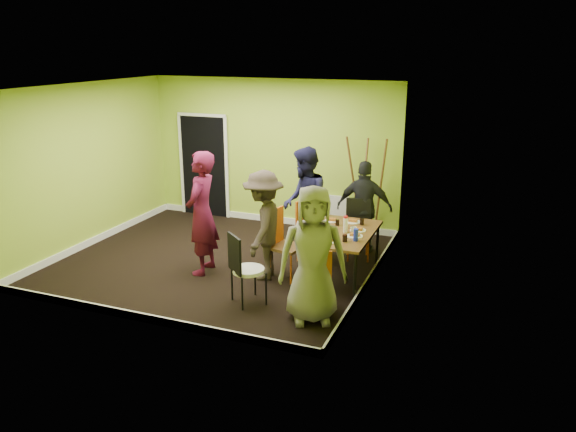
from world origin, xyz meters
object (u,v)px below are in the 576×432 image
(person_standing, at_px, (202,213))
(person_front_end, at_px, (313,255))
(chair_back_end, at_px, (358,216))
(chair_left_near, at_px, (282,239))
(person_back_end, at_px, (364,208))
(chair_left_far, at_px, (309,227))
(orange_bottle, at_px, (346,225))
(chair_front_end, at_px, (317,277))
(person_left_near, at_px, (264,225))
(chair_bentwood, at_px, (244,266))
(easel, at_px, (366,189))
(person_left_far, at_px, (304,203))
(dining_table, at_px, (342,235))
(blue_bottle, at_px, (356,235))
(thermos, at_px, (345,225))

(person_standing, xyz_separation_m, person_front_end, (2.09, -0.89, -0.06))
(chair_back_end, bearing_deg, person_standing, 20.32)
(chair_left_near, relative_size, person_back_end, 0.67)
(chair_left_far, distance_m, orange_bottle, 0.84)
(chair_front_end, xyz_separation_m, person_left_near, (-1.13, 0.85, 0.31))
(person_front_end, bearing_deg, chair_back_end, 67.85)
(chair_bentwood, height_order, easel, easel)
(chair_left_near, xyz_separation_m, person_front_end, (0.88, -1.17, 0.30))
(orange_bottle, bearing_deg, chair_left_near, -154.38)
(chair_back_end, xyz_separation_m, person_left_near, (-1.08, -1.42, 0.14))
(chair_front_end, bearing_deg, chair_left_near, 112.06)
(chair_left_far, relative_size, chair_back_end, 1.03)
(person_left_near, distance_m, person_back_end, 1.96)
(chair_back_end, relative_size, person_left_far, 0.53)
(dining_table, relative_size, person_standing, 0.79)
(dining_table, bearing_deg, person_back_end, 88.48)
(chair_bentwood, xyz_separation_m, orange_bottle, (1.00, 1.48, 0.24))
(blue_bottle, bearing_deg, person_back_end, 99.45)
(orange_bottle, bearing_deg, dining_table, -91.37)
(chair_left_far, relative_size, person_left_near, 0.60)
(chair_left_near, bearing_deg, blue_bottle, 96.94)
(chair_back_end, distance_m, person_standing, 2.59)
(chair_left_near, distance_m, person_front_end, 1.49)
(person_standing, bearing_deg, orange_bottle, 101.65)
(chair_back_end, bearing_deg, dining_table, 74.18)
(orange_bottle, bearing_deg, person_back_end, 88.45)
(blue_bottle, height_order, person_back_end, person_back_end)
(chair_back_end, height_order, orange_bottle, chair_back_end)
(chair_left_far, bearing_deg, person_left_near, 1.50)
(thermos, distance_m, person_front_end, 1.40)
(chair_bentwood, relative_size, person_back_end, 0.64)
(chair_back_end, distance_m, person_left_far, 0.92)
(thermos, relative_size, blue_bottle, 1.24)
(chair_left_near, distance_m, person_left_near, 0.36)
(chair_left_far, xyz_separation_m, thermos, (0.76, -0.57, 0.30))
(person_back_end, bearing_deg, thermos, 85.49)
(person_left_near, height_order, person_front_end, person_front_end)
(chair_left_far, height_order, person_left_far, person_left_far)
(chair_back_end, xyz_separation_m, chair_bentwood, (-0.97, -2.36, -0.13))
(chair_left_near, xyz_separation_m, person_left_far, (0.01, 0.96, 0.32))
(blue_bottle, distance_m, person_front_end, 1.12)
(chair_front_end, xyz_separation_m, person_back_end, (0.01, 2.44, 0.28))
(thermos, bearing_deg, person_left_near, -162.77)
(person_front_end, bearing_deg, thermos, 65.56)
(person_standing, bearing_deg, thermos, 96.64)
(thermos, distance_m, person_standing, 2.18)
(chair_front_end, height_order, easel, easel)
(chair_back_end, xyz_separation_m, orange_bottle, (0.03, -0.88, 0.11))
(orange_bottle, bearing_deg, person_left_far, 147.78)
(chair_left_near, height_order, blue_bottle, chair_left_near)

